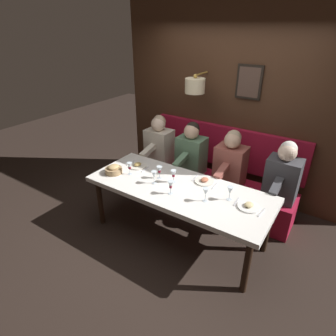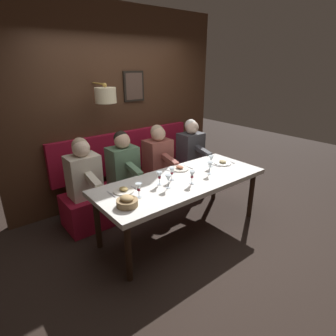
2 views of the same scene
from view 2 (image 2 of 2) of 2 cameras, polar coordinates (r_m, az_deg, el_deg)
name	(u,v)px [view 2 (image 2 of 2)]	position (r m, az deg, el deg)	size (l,w,h in m)	color
ground_plane	(181,230)	(3.80, 2.73, -12.65)	(12.00, 12.00, 0.00)	black
dining_table	(182,184)	(3.47, 2.92, -3.35)	(0.90, 2.23, 0.74)	silver
banquette_bench	(144,192)	(4.30, -5.10, -4.98)	(0.52, 2.43, 0.45)	maroon
back_wall_panel	(120,113)	(4.42, -9.86, 11.13)	(0.59, 3.63, 2.90)	#422819
diner_nearest	(191,145)	(4.66, 4.77, 4.85)	(0.60, 0.40, 0.79)	#3D3D42
diner_near	(158,152)	(4.23, -2.08, 3.24)	(0.60, 0.40, 0.79)	#934C42
diner_middle	(123,161)	(3.91, -9.33, 1.49)	(0.60, 0.40, 0.79)	#567A5B
diner_far	(83,170)	(3.68, -17.16, -0.44)	(0.60, 0.40, 0.79)	beige
place_setting_0	(180,168)	(3.75, 2.44, -0.07)	(0.24, 0.32, 0.05)	silver
place_setting_1	(124,190)	(3.15, -9.17, -4.59)	(0.24, 0.32, 0.05)	silver
place_setting_2	(223,163)	(4.04, 11.29, 1.08)	(0.24, 0.32, 0.05)	white
wine_glass_0	(210,166)	(3.60, 8.68, 0.51)	(0.07, 0.07, 0.16)	silver
wine_glass_1	(168,179)	(3.16, 0.04, -2.21)	(0.07, 0.07, 0.16)	silver
wine_glass_2	(211,159)	(3.86, 8.93, 1.88)	(0.07, 0.07, 0.16)	silver
wine_glass_3	(139,187)	(2.96, -6.12, -4.04)	(0.07, 0.07, 0.16)	silver
wine_glass_4	(159,176)	(3.25, -1.78, -1.57)	(0.07, 0.07, 0.16)	silver
wine_glass_5	(172,171)	(3.37, 0.81, -0.69)	(0.07, 0.07, 0.16)	silver
wine_glass_6	(192,175)	(3.28, 5.00, -1.43)	(0.07, 0.07, 0.16)	silver
bread_bowl	(127,202)	(2.83, -8.47, -6.92)	(0.22, 0.22, 0.12)	#9E7F56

